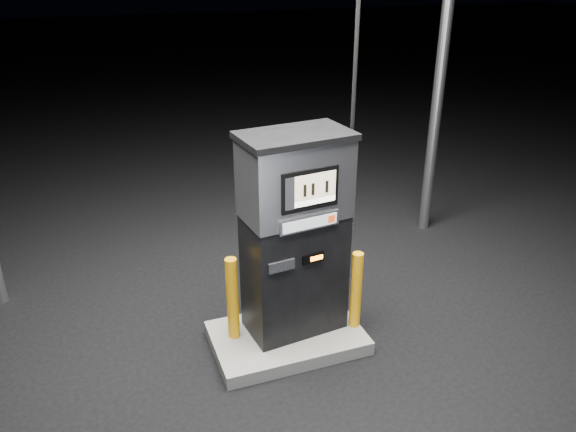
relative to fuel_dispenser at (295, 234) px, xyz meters
name	(u,v)px	position (x,y,z in m)	size (l,w,h in m)	color
ground	(287,343)	(-0.13, -0.10, -1.27)	(80.00, 80.00, 0.00)	black
pump_island	(287,338)	(-0.13, -0.10, -1.20)	(1.60, 1.00, 0.15)	slate
fuel_dispenser	(295,234)	(0.00, 0.00, 0.00)	(1.23, 0.76, 4.52)	black
bollard_left	(233,299)	(-0.68, 0.04, -0.65)	(0.12, 0.12, 0.93)	#FFAA0E
bollard_right	(356,290)	(0.61, -0.23, -0.67)	(0.12, 0.12, 0.89)	#FFAA0E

